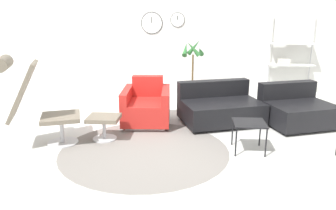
# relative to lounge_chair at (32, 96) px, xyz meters

# --- Properties ---
(ground_plane) EXTENTS (12.00, 12.00, 0.00)m
(ground_plane) POSITION_rel_lounge_chair_xyz_m (1.55, 0.30, -0.74)
(ground_plane) COLOR silver
(wall_back) EXTENTS (12.00, 0.09, 2.80)m
(wall_back) POSITION_rel_lounge_chair_xyz_m (1.55, 3.01, 0.66)
(wall_back) COLOR silver
(wall_back) RESTS_ON ground_plane
(round_rug) EXTENTS (2.34, 2.34, 0.01)m
(round_rug) POSITION_rel_lounge_chair_xyz_m (1.56, -0.06, -0.73)
(round_rug) COLOR slate
(round_rug) RESTS_ON ground_plane
(lounge_chair) EXTENTS (1.13, 0.81, 1.30)m
(lounge_chair) POSITION_rel_lounge_chair_xyz_m (0.00, 0.00, 0.00)
(lounge_chair) COLOR #BCBCC1
(lounge_chair) RESTS_ON ground_plane
(ottoman) EXTENTS (0.47, 0.40, 0.36)m
(ottoman) POSITION_rel_lounge_chair_xyz_m (0.90, 0.31, -0.47)
(ottoman) COLOR #BCBCC1
(ottoman) RESTS_ON ground_plane
(armchair_red) EXTENTS (0.83, 0.95, 0.77)m
(armchair_red) POSITION_rel_lounge_chair_xyz_m (1.44, 1.12, -0.45)
(armchair_red) COLOR silver
(armchair_red) RESTS_ON ground_plane
(couch_low) EXTENTS (1.53, 1.29, 0.69)m
(couch_low) POSITION_rel_lounge_chair_xyz_m (2.69, 1.25, -0.49)
(couch_low) COLOR black
(couch_low) RESTS_ON ground_plane
(couch_second) EXTENTS (1.29, 1.21, 0.69)m
(couch_second) POSITION_rel_lounge_chair_xyz_m (3.98, 1.20, -0.49)
(couch_second) COLOR black
(couch_second) RESTS_ON ground_plane
(side_table) EXTENTS (0.43, 0.43, 0.41)m
(side_table) POSITION_rel_lounge_chair_xyz_m (2.99, 0.03, -0.36)
(side_table) COLOR black
(side_table) RESTS_ON ground_plane
(potted_plant) EXTENTS (0.45, 0.41, 1.35)m
(potted_plant) POSITION_rel_lounge_chair_xyz_m (2.22, 2.37, -0.22)
(potted_plant) COLOR #333338
(potted_plant) RESTS_ON ground_plane
(shelf_unit) EXTENTS (0.92, 0.28, 1.85)m
(shelf_unit) POSITION_rel_lounge_chair_xyz_m (4.28, 2.79, 0.37)
(shelf_unit) COLOR #BCBCC1
(shelf_unit) RESTS_ON ground_plane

